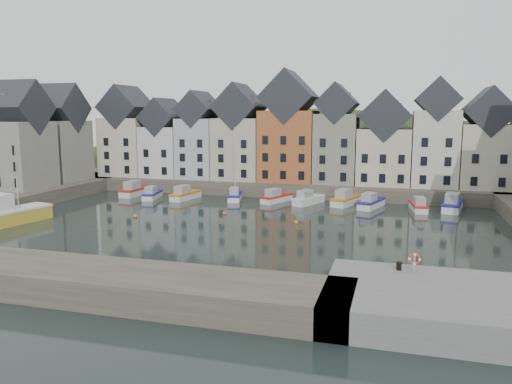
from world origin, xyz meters
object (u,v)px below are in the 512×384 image
at_px(boat_a, 135,191).
at_px(boat_d, 235,195).
at_px(life_ring_post, 415,259).
at_px(mooring_bollard, 399,266).
at_px(large_vessel, 1,215).

height_order(boat_a, boat_d, boat_d).
height_order(boat_a, life_ring_post, life_ring_post).
bearing_deg(boat_d, life_ring_post, -68.76).
distance_m(boat_a, life_ring_post, 54.21).
relative_size(boat_a, mooring_bollard, 12.52).
bearing_deg(mooring_bollard, boat_d, 123.96).
height_order(boat_d, life_ring_post, boat_d).
xyz_separation_m(boat_d, large_vessel, (-20.25, -24.10, 0.62)).
relative_size(boat_a, boat_d, 0.63).
bearing_deg(large_vessel, mooring_bollard, -3.05).
bearing_deg(mooring_bollard, boat_a, 139.00).
distance_m(boat_a, large_vessel, 24.22).
relative_size(large_vessel, life_ring_post, 8.72).
distance_m(large_vessel, mooring_bollard, 45.32).
height_order(mooring_bollard, life_ring_post, life_ring_post).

